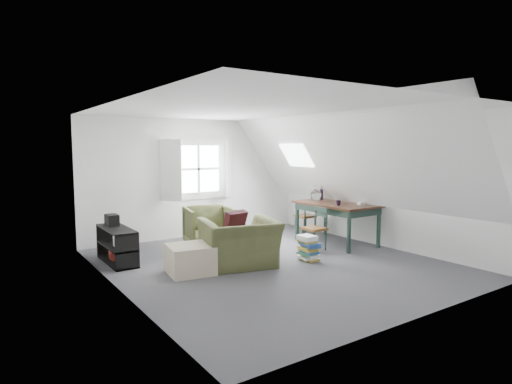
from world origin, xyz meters
TOP-DOWN VIEW (x-y plane):
  - floor at (0.00, 0.00)m, footprint 5.50×5.50m
  - ceiling at (0.00, 0.00)m, footprint 5.50×5.50m
  - wall_back at (0.00, 2.75)m, footprint 5.00×0.00m
  - wall_front at (0.00, -2.75)m, footprint 5.00×0.00m
  - wall_left at (-2.50, 0.00)m, footprint 0.00×5.50m
  - wall_right at (2.50, 0.00)m, footprint 0.00×5.50m
  - slope_left at (-1.55, 0.00)m, footprint 3.19×5.50m
  - slope_right at (1.55, 0.00)m, footprint 3.19×5.50m
  - dormer_window at (0.00, 2.68)m, footprint 1.71×0.35m
  - skylight at (1.55, 1.30)m, footprint 0.35×0.75m
  - armchair_near at (-0.54, 0.18)m, footprint 1.37×1.26m
  - armchair_far at (-0.35, 1.57)m, footprint 1.02×1.04m
  - throw_pillow at (-0.54, 0.33)m, footprint 0.45×0.32m
  - ottoman at (-1.37, 0.26)m, footprint 0.74×0.74m
  - dining_table at (1.93, 0.50)m, footprint 0.98×1.63m
  - demijohn at (1.78, 0.95)m, footprint 0.23×0.23m
  - vase_twigs at (2.03, 1.05)m, footprint 0.07×0.08m
  - cup at (1.68, 0.20)m, footprint 0.13×0.13m
  - paper_box at (2.13, 0.05)m, footprint 0.13×0.09m
  - dining_chair_far at (2.02, 1.51)m, footprint 0.38×0.38m
  - dining_chair_near at (1.23, 0.33)m, footprint 0.37×0.37m
  - media_shelf at (-2.11, 1.48)m, footprint 0.38×1.14m
  - electronics_box at (-2.11, 1.77)m, footprint 0.19×0.26m
  - magazine_stack at (0.61, -0.18)m, footprint 0.32×0.38m

SIDE VIEW (x-z plane):
  - floor at x=0.00m, z-range 0.00..0.00m
  - armchair_near at x=-0.54m, z-range -0.38..0.38m
  - armchair_far at x=-0.35m, z-range -0.40..0.40m
  - magazine_stack at x=0.61m, z-range 0.00..0.43m
  - ottoman at x=-1.37m, z-range 0.00..0.43m
  - media_shelf at x=-2.11m, z-range -0.03..0.55m
  - dining_chair_near at x=1.23m, z-range 0.02..0.81m
  - dining_chair_far at x=2.02m, z-range 0.02..0.82m
  - electronics_box at x=-2.11m, z-range 0.57..0.77m
  - throw_pillow at x=-0.54m, z-range 0.47..0.89m
  - dining_table at x=1.93m, z-range 0.30..1.11m
  - cup at x=1.68m, z-range 0.76..0.86m
  - paper_box at x=2.13m, z-range 0.81..0.86m
  - vase_twigs at x=2.03m, z-range 0.66..1.21m
  - demijohn at x=1.78m, z-range 0.79..1.11m
  - wall_back at x=0.00m, z-range -1.25..3.75m
  - wall_front at x=0.00m, z-range -1.25..3.75m
  - wall_left at x=-2.50m, z-range -1.50..4.00m
  - wall_right at x=2.50m, z-range -1.50..4.00m
  - dormer_window at x=0.00m, z-range 0.80..2.10m
  - skylight at x=1.55m, z-range 1.51..1.98m
  - slope_left at x=-1.55m, z-range -0.47..4.02m
  - slope_right at x=1.55m, z-range -0.47..4.02m
  - ceiling at x=0.00m, z-range 2.50..2.50m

